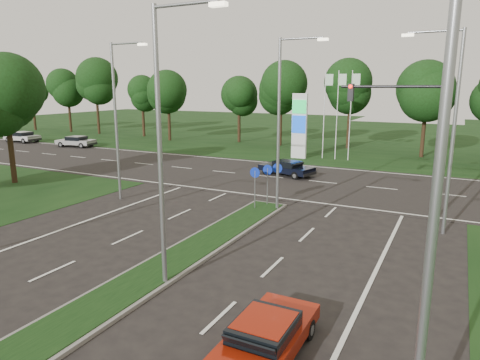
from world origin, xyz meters
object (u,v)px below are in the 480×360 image
at_px(navy_sedan, 287,168).
at_px(far_car_b, 22,137).
at_px(red_sedan, 265,337).
at_px(far_car_a, 76,141).

distance_m(navy_sedan, far_car_b, 35.84).
bearing_deg(navy_sedan, far_car_b, 98.18).
xyz_separation_m(red_sedan, far_car_b, (-43.17, 25.11, 0.11)).
bearing_deg(far_car_a, red_sedan, -135.87).
distance_m(red_sedan, far_car_a, 42.37).
bearing_deg(far_car_b, far_car_a, -90.25).
bearing_deg(far_car_b, red_sedan, -120.46).
bearing_deg(red_sedan, far_car_a, 143.46).
distance_m(red_sedan, far_car_b, 49.95).
height_order(red_sedan, far_car_a, far_car_a).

